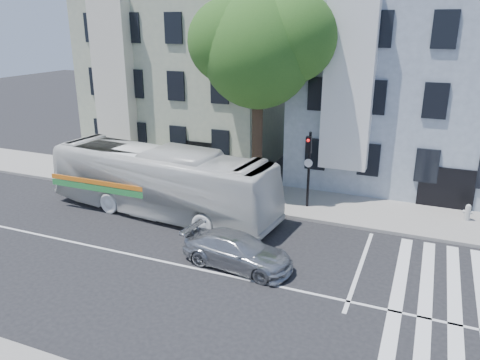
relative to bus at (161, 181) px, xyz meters
The scene contains 10 objects.
ground 5.66m from the bus, 52.21° to the right, with size 120.00×120.00×0.00m, color black.
sidewalk_far 5.23m from the bus, 48.24° to the left, with size 80.00×4.00×0.15m, color gray.
building_left 11.97m from the bus, 108.95° to the left, with size 12.00×10.00×11.00m, color #959E85.
building_right 15.37m from the bus, 46.09° to the left, with size 12.00×10.00×11.00m, color #85919E.
street_tree 8.33m from the bus, 52.81° to the left, with size 7.30×5.90×11.10m.
bus is the anchor object (origin of this frame).
sedan 6.51m from the bus, 32.37° to the right, with size 4.39×1.78×1.27m, color #ADAFB4.
hedge 4.25m from the bus, 142.06° to the left, with size 8.50×0.84×0.70m, color #276721, non-canonical shape.
traffic_signal 7.18m from the bus, 25.90° to the left, with size 0.41×0.52×3.95m.
fire_hydrant 14.45m from the bus, 17.65° to the left, with size 0.43×0.26×0.79m.
Camera 1 is at (8.35, -13.92, 8.90)m, focal length 35.00 mm.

